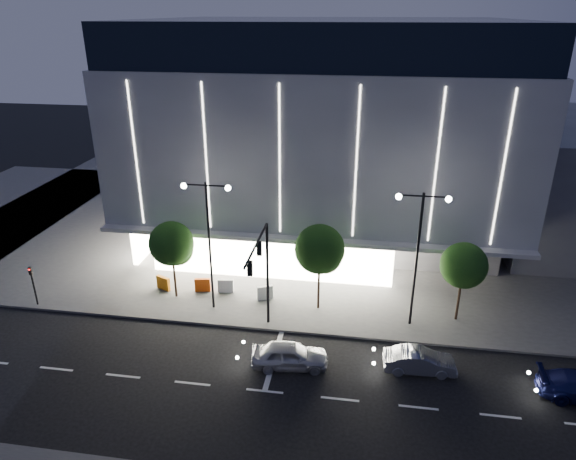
% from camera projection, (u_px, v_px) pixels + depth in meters
% --- Properties ---
extents(ground, '(160.00, 160.00, 0.00)m').
position_uv_depth(ground, '(235.00, 369.00, 28.92)').
color(ground, black).
rests_on(ground, ground).
extents(sidewalk_museum, '(70.00, 40.00, 0.15)m').
position_uv_depth(sidewalk_museum, '(346.00, 217.00, 49.97)').
color(sidewalk_museum, '#474747').
rests_on(sidewalk_museum, ground).
extents(museum, '(30.00, 25.80, 18.00)m').
position_uv_depth(museum, '(326.00, 126.00, 45.08)').
color(museum, '#4C4C51').
rests_on(museum, ground).
extents(traffic_mast, '(0.33, 5.89, 7.07)m').
position_uv_depth(traffic_mast, '(262.00, 265.00, 29.82)').
color(traffic_mast, black).
rests_on(traffic_mast, ground).
extents(street_lamp_west, '(3.16, 0.36, 9.00)m').
position_uv_depth(street_lamp_west, '(209.00, 228.00, 32.43)').
color(street_lamp_west, black).
rests_on(street_lamp_west, ground).
extents(street_lamp_east, '(3.16, 0.36, 9.00)m').
position_uv_depth(street_lamp_east, '(419.00, 241.00, 30.60)').
color(street_lamp_east, black).
rests_on(street_lamp_east, ground).
extents(ped_signal_far, '(0.22, 0.24, 3.00)m').
position_uv_depth(ped_signal_far, '(33.00, 282.00, 34.36)').
color(ped_signal_far, black).
rests_on(ped_signal_far, ground).
extents(tree_left, '(3.02, 3.02, 5.72)m').
position_uv_depth(tree_left, '(172.00, 246.00, 34.54)').
color(tree_left, black).
rests_on(tree_left, ground).
extents(tree_mid, '(3.25, 3.25, 6.15)m').
position_uv_depth(tree_mid, '(320.00, 252.00, 33.01)').
color(tree_mid, black).
rests_on(tree_mid, ground).
extents(tree_right, '(2.91, 2.91, 5.51)m').
position_uv_depth(tree_right, '(464.00, 268.00, 31.92)').
color(tree_right, black).
rests_on(tree_right, ground).
extents(car_lead, '(4.55, 2.28, 1.49)m').
position_uv_depth(car_lead, '(290.00, 355.00, 28.91)').
color(car_lead, '#AEB0B6').
rests_on(car_lead, ground).
extents(car_second, '(4.06, 1.59, 1.32)m').
position_uv_depth(car_second, '(419.00, 361.00, 28.56)').
color(car_second, '#A3A5AA').
rests_on(car_second, ground).
extents(barrier_a, '(1.11, 0.67, 1.00)m').
position_uv_depth(barrier_a, '(163.00, 283.00, 36.74)').
color(barrier_a, '#D26A0B').
rests_on(barrier_a, sidewalk_museum).
extents(barrier_b, '(1.12, 0.39, 1.00)m').
position_uv_depth(barrier_b, '(226.00, 286.00, 36.37)').
color(barrier_b, silver).
rests_on(barrier_b, sidewalk_museum).
extents(barrier_c, '(1.13, 0.44, 1.00)m').
position_uv_depth(barrier_c, '(203.00, 285.00, 36.48)').
color(barrier_c, '#DE480C').
rests_on(barrier_c, sidewalk_museum).
extents(barrier_d, '(1.11, 0.68, 1.00)m').
position_uv_depth(barrier_d, '(265.00, 293.00, 35.50)').
color(barrier_d, silver).
rests_on(barrier_d, sidewalk_museum).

